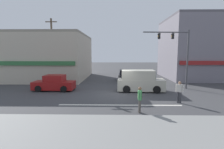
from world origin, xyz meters
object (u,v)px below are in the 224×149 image
object	(u,v)px
utility_pole_near_left	(52,50)
pedestrian_foreground_with_bag	(140,98)
sedan_crossing_center	(126,76)
pedestrian_mid_crossing	(179,91)
van_parked_curbside	(140,81)
traffic_light_mast	(179,50)
sedan_approaching_near	(54,84)

from	to	relation	value
utility_pole_near_left	pedestrian_foreground_with_bag	size ratio (longest dim) A/B	4.78
utility_pole_near_left	sedan_crossing_center	world-z (taller)	utility_pole_near_left
utility_pole_near_left	pedestrian_mid_crossing	world-z (taller)	utility_pole_near_left
utility_pole_near_left	sedan_crossing_center	bearing A→B (deg)	12.69
pedestrian_foreground_with_bag	sedan_crossing_center	bearing A→B (deg)	90.76
van_parked_curbside	utility_pole_near_left	bearing A→B (deg)	157.42
pedestrian_foreground_with_bag	pedestrian_mid_crossing	world-z (taller)	same
utility_pole_near_left	pedestrian_foreground_with_bag	world-z (taller)	utility_pole_near_left
van_parked_curbside	pedestrian_foreground_with_bag	world-z (taller)	van_parked_curbside
sedan_crossing_center	pedestrian_foreground_with_bag	distance (m)	12.80
traffic_light_mast	utility_pole_near_left	bearing A→B (deg)	168.53
sedan_approaching_near	pedestrian_mid_crossing	xyz separation A→B (m)	(11.12, -4.37, 0.24)
utility_pole_near_left	van_parked_curbside	xyz separation A→B (m)	(10.25, -4.26, -3.13)
traffic_light_mast	pedestrian_mid_crossing	size ratio (longest dim) A/B	3.71
utility_pole_near_left	sedan_approaching_near	world-z (taller)	utility_pole_near_left
van_parked_curbside	traffic_light_mast	bearing A→B (deg)	17.50
sedan_crossing_center	pedestrian_foreground_with_bag	size ratio (longest dim) A/B	2.46
van_parked_curbside	sedan_approaching_near	size ratio (longest dim) A/B	1.13
pedestrian_mid_crossing	sedan_approaching_near	bearing A→B (deg)	158.55
van_parked_curbside	pedestrian_mid_crossing	xyz separation A→B (m)	(2.42, -4.21, -0.06)
sedan_crossing_center	pedestrian_foreground_with_bag	world-z (taller)	pedestrian_foreground_with_bag
van_parked_curbside	pedestrian_foreground_with_bag	distance (m)	6.53
utility_pole_near_left	sedan_crossing_center	distance (m)	10.02
pedestrian_mid_crossing	van_parked_curbside	bearing A→B (deg)	119.88
traffic_light_mast	van_parked_curbside	bearing A→B (deg)	-162.50
sedan_crossing_center	pedestrian_mid_crossing	size ratio (longest dim) A/B	2.46
sedan_approaching_near	pedestrian_foreground_with_bag	world-z (taller)	pedestrian_foreground_with_bag
traffic_light_mast	pedestrian_mid_crossing	bearing A→B (deg)	-107.93
sedan_approaching_near	van_parked_curbside	bearing A→B (deg)	-1.03
van_parked_curbside	pedestrian_foreground_with_bag	bearing A→B (deg)	-97.88
van_parked_curbside	sedan_crossing_center	size ratio (longest dim) A/B	1.14
van_parked_curbside	pedestrian_mid_crossing	world-z (taller)	van_parked_curbside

